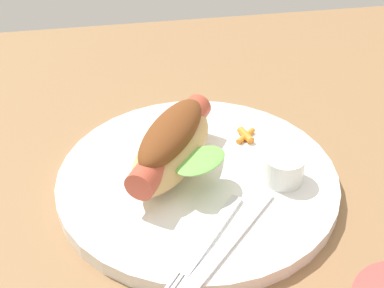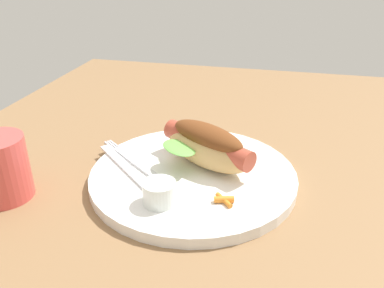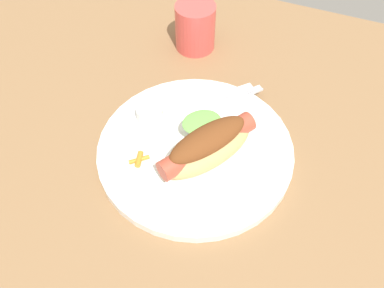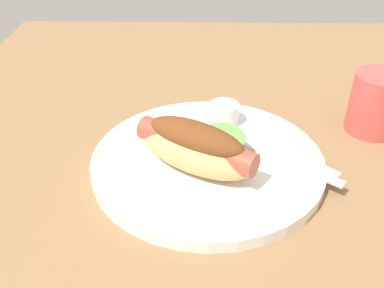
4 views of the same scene
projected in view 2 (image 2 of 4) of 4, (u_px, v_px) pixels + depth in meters
ground_plane at (190, 180)px, 60.29cm from camera, size 120.00×90.00×1.80cm
plate at (193, 176)px, 58.15cm from camera, size 29.97×29.97×1.60cm
hot_dog at (207, 145)px, 58.18cm from camera, size 13.00×15.96×6.34cm
sauce_ramekin at (159, 193)px, 50.08cm from camera, size 4.31×4.31×2.99cm
fork at (131, 159)px, 60.67cm from camera, size 9.94×12.18×0.40cm
knife at (125, 166)px, 58.78cm from camera, size 11.59×12.27×0.36cm
carrot_garnish at (224, 200)px, 50.63cm from camera, size 2.73×2.69×0.86cm
drinking_cup at (0, 168)px, 52.97cm from camera, size 7.53×7.53×8.81cm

